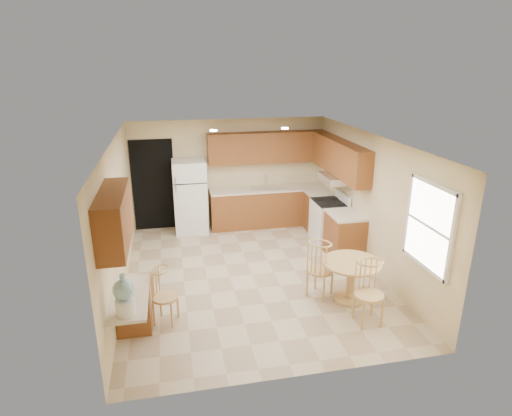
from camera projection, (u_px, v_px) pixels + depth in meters
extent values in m
plane|color=tan|center=(252.00, 275.00, 7.88)|extent=(5.50, 5.50, 0.00)
cube|color=white|center=(252.00, 140.00, 7.07)|extent=(4.50, 5.50, 0.02)
cube|color=beige|center=(229.00, 173.00, 10.02)|extent=(4.50, 0.02, 2.50)
cube|color=beige|center=(298.00, 288.00, 4.93)|extent=(4.50, 0.02, 2.50)
cube|color=beige|center=(118.00, 220.00, 7.04)|extent=(0.02, 5.50, 2.50)
cube|color=beige|center=(371.00, 203.00, 7.90)|extent=(0.02, 5.50, 2.50)
cube|color=black|center=(153.00, 185.00, 9.74)|extent=(0.90, 0.02, 2.10)
cube|color=brown|center=(268.00, 207.00, 10.17)|extent=(2.75, 0.60, 0.87)
cube|color=beige|center=(268.00, 189.00, 10.03)|extent=(2.75, 0.63, 0.04)
cube|color=brown|center=(319.00, 212.00, 9.83)|extent=(0.60, 0.59, 0.87)
cube|color=beige|center=(320.00, 193.00, 9.68)|extent=(0.63, 0.59, 0.04)
cube|color=brown|center=(344.00, 236.00, 8.48)|extent=(0.60, 0.80, 0.87)
cube|color=beige|center=(346.00, 215.00, 8.33)|extent=(0.63, 0.80, 0.04)
cube|color=brown|center=(267.00, 147.00, 9.84)|extent=(2.75, 0.33, 0.70)
cube|color=brown|center=(340.00, 157.00, 8.80)|extent=(0.33, 2.42, 0.70)
cube|color=brown|center=(114.00, 218.00, 5.40)|extent=(0.33, 1.40, 0.70)
cube|color=silver|center=(267.00, 188.00, 10.01)|extent=(0.78, 0.44, 0.01)
cube|color=silver|center=(335.00, 178.00, 8.89)|extent=(0.50, 0.76, 0.14)
cube|color=brown|center=(134.00, 308.00, 6.16)|extent=(0.48, 0.42, 0.72)
cube|color=beige|center=(129.00, 298.00, 5.68)|extent=(0.50, 1.20, 0.04)
cube|color=white|center=(430.00, 226.00, 6.10)|extent=(0.05, 1.00, 1.20)
cube|color=white|center=(435.00, 184.00, 5.90)|extent=(0.05, 1.10, 0.06)
cube|color=white|center=(423.00, 265.00, 6.30)|extent=(0.05, 1.10, 0.06)
cube|color=white|center=(452.00, 240.00, 5.61)|extent=(0.05, 0.06, 1.28)
cube|color=white|center=(409.00, 214.00, 6.59)|extent=(0.05, 0.06, 1.28)
cylinder|color=white|center=(213.00, 131.00, 8.09)|extent=(0.14, 0.14, 0.02)
cylinder|color=white|center=(285.00, 128.00, 8.35)|extent=(0.14, 0.14, 0.02)
cube|color=white|center=(190.00, 197.00, 9.65)|extent=(0.73, 0.69, 1.66)
cube|color=black|center=(190.00, 184.00, 9.20)|extent=(0.72, 0.01, 0.02)
cube|color=silver|center=(176.00, 189.00, 9.17)|extent=(0.03, 0.03, 0.18)
cube|color=silver|center=(175.00, 180.00, 9.10)|extent=(0.03, 0.03, 0.14)
cube|color=white|center=(329.00, 222.00, 9.19)|extent=(0.65, 0.76, 0.90)
cube|color=black|center=(330.00, 202.00, 9.04)|extent=(0.64, 0.75, 0.02)
cube|color=white|center=(343.00, 197.00, 9.07)|extent=(0.06, 0.76, 0.18)
cylinder|color=tan|center=(349.00, 298.00, 7.04)|extent=(0.51, 0.51, 0.05)
cylinder|color=tan|center=(350.00, 282.00, 6.94)|extent=(0.13, 0.13, 0.62)
cylinder|color=tan|center=(352.00, 263.00, 6.83)|extent=(0.94, 0.94, 0.04)
cylinder|color=tan|center=(320.00, 271.00, 7.05)|extent=(0.43, 0.43, 0.04)
cylinder|color=tan|center=(308.00, 279.00, 7.23)|extent=(0.04, 0.04, 0.46)
cylinder|color=tan|center=(325.00, 278.00, 7.29)|extent=(0.04, 0.04, 0.46)
cylinder|color=tan|center=(314.00, 288.00, 6.95)|extent=(0.04, 0.04, 0.46)
cylinder|color=tan|center=(331.00, 286.00, 7.01)|extent=(0.04, 0.04, 0.46)
cylinder|color=tan|center=(369.00, 295.00, 6.30)|extent=(0.43, 0.43, 0.04)
cylinder|color=tan|center=(354.00, 304.00, 6.48)|extent=(0.04, 0.04, 0.46)
cylinder|color=tan|center=(373.00, 302.00, 6.54)|extent=(0.04, 0.04, 0.46)
cylinder|color=tan|center=(363.00, 316.00, 6.20)|extent=(0.04, 0.04, 0.46)
cylinder|color=tan|center=(382.00, 313.00, 6.26)|extent=(0.04, 0.04, 0.46)
cylinder|color=tan|center=(165.00, 297.00, 6.34)|extent=(0.38, 0.38, 0.04)
cylinder|color=tan|center=(157.00, 306.00, 6.50)|extent=(0.03, 0.03, 0.41)
cylinder|color=tan|center=(175.00, 304.00, 6.56)|extent=(0.03, 0.03, 0.41)
cylinder|color=tan|center=(157.00, 316.00, 6.25)|extent=(0.03, 0.03, 0.41)
cylinder|color=tan|center=(176.00, 313.00, 6.30)|extent=(0.03, 0.03, 0.41)
cylinder|color=white|center=(126.00, 307.00, 5.25)|extent=(0.24, 0.24, 0.21)
sphere|color=#83B8CB|center=(124.00, 290.00, 5.17)|extent=(0.26, 0.26, 0.26)
cylinder|color=#83B8CB|center=(122.00, 277.00, 5.12)|extent=(0.07, 0.07, 0.08)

